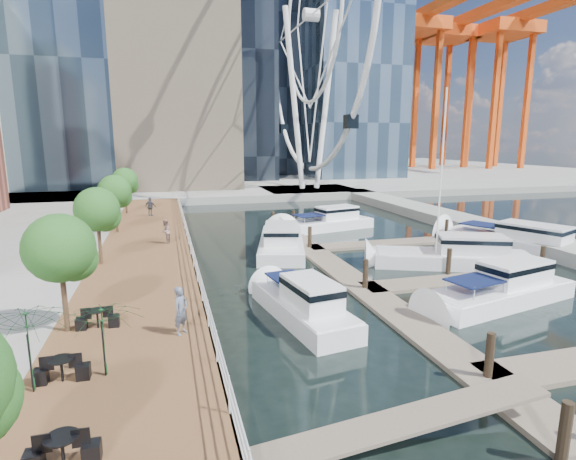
% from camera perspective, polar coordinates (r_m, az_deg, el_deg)
% --- Properties ---
extents(ground, '(520.00, 520.00, 0.00)m').
position_cam_1_polar(ground, '(17.82, 11.88, -16.48)').
color(ground, black).
rests_on(ground, ground).
extents(boardwalk, '(6.00, 60.00, 1.00)m').
position_cam_1_polar(boardwalk, '(30.00, -17.75, -4.22)').
color(boardwalk, brown).
rests_on(boardwalk, ground).
extents(seawall, '(0.25, 60.00, 1.00)m').
position_cam_1_polar(seawall, '(29.99, -12.01, -3.92)').
color(seawall, '#595954').
rests_on(seawall, ground).
extents(land_far, '(200.00, 114.00, 1.00)m').
position_cam_1_polar(land_far, '(116.44, -11.67, 7.21)').
color(land_far, gray).
rests_on(land_far, ground).
extents(breakwater, '(4.00, 60.00, 1.00)m').
position_cam_1_polar(breakwater, '(44.34, 23.30, 0.29)').
color(breakwater, gray).
rests_on(breakwater, ground).
extents(pier, '(14.00, 12.00, 1.00)m').
position_cam_1_polar(pier, '(69.78, 2.73, 4.88)').
color(pier, gray).
rests_on(pier, ground).
extents(railing, '(0.10, 60.00, 1.05)m').
position_cam_1_polar(railing, '(29.74, -12.28, -2.03)').
color(railing, white).
rests_on(railing, boardwalk).
extents(floating_docks, '(16.00, 34.00, 2.60)m').
position_cam_1_polar(floating_docks, '(29.50, 16.94, -4.44)').
color(floating_docks, '#6D6051').
rests_on(floating_docks, ground).
extents(ferris_wheel, '(5.80, 45.60, 47.80)m').
position_cam_1_polar(ferris_wheel, '(71.57, 2.94, 25.55)').
color(ferris_wheel, white).
rests_on(ferris_wheel, ground).
extents(port_cranes, '(40.00, 52.00, 38.00)m').
position_cam_1_polar(port_cranes, '(133.41, 19.83, 15.67)').
color(port_cranes, '#D84C14').
rests_on(port_cranes, ground).
extents(street_trees, '(2.60, 42.60, 4.60)m').
position_cam_1_polar(street_trees, '(28.50, -23.10, 2.41)').
color(street_trees, '#3F2B1C').
rests_on(street_trees, ground).
extents(cafe_tables, '(2.50, 13.70, 0.74)m').
position_cam_1_polar(cafe_tables, '(14.08, -26.75, -19.16)').
color(cafe_tables, black).
rests_on(cafe_tables, ground).
extents(yacht_foreground, '(9.96, 4.68, 2.15)m').
position_cam_1_polar(yacht_foreground, '(25.79, 25.19, -8.45)').
color(yacht_foreground, white).
rests_on(yacht_foreground, ground).
extents(pedestrian_near, '(0.77, 0.81, 1.86)m').
position_cam_1_polar(pedestrian_near, '(17.69, -13.44, -9.90)').
color(pedestrian_near, '#4E5768').
rests_on(pedestrian_near, boardwalk).
extents(pedestrian_mid, '(0.88, 1.01, 1.75)m').
position_cam_1_polar(pedestrian_mid, '(33.20, -15.30, -0.18)').
color(pedestrian_mid, '#8B6860').
rests_on(pedestrian_mid, boardwalk).
extents(pedestrian_far, '(1.17, 0.86, 1.85)m').
position_cam_1_polar(pedestrian_far, '(45.82, -17.08, 2.85)').
color(pedestrian_far, '#31363E').
rests_on(pedestrian_far, boardwalk).
extents(moored_yachts, '(25.64, 34.94, 11.50)m').
position_cam_1_polar(moored_yachts, '(32.05, 17.34, -4.14)').
color(moored_yachts, white).
rests_on(moored_yachts, ground).
extents(cafe_seating, '(5.02, 11.00, 2.57)m').
position_cam_1_polar(cafe_seating, '(13.13, -28.02, -17.38)').
color(cafe_seating, '#103E1C').
rests_on(cafe_seating, ground).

